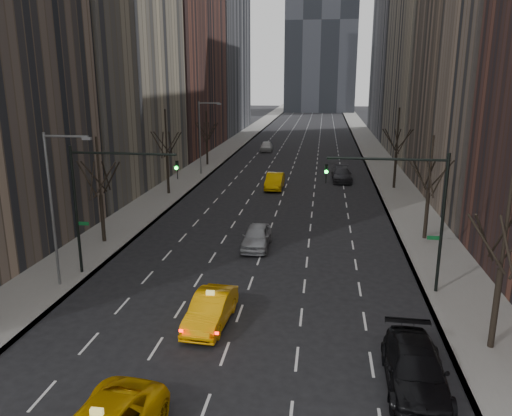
% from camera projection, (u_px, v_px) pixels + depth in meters
% --- Properties ---
extents(ground, '(400.00, 400.00, 0.00)m').
position_uv_depth(ground, '(204.00, 410.00, 18.70)').
color(ground, black).
rests_on(ground, ground).
extents(sidewalk_left, '(4.50, 320.00, 0.15)m').
position_uv_depth(sidewalk_left, '(229.00, 147.00, 87.32)').
color(sidewalk_left, slate).
rests_on(sidewalk_left, ground).
extents(sidewalk_right, '(4.50, 320.00, 0.15)m').
position_uv_depth(sidewalk_right, '(372.00, 150.00, 84.13)').
color(sidewalk_right, slate).
rests_on(sidewalk_right, ground).
extents(bld_left_far, '(14.00, 28.00, 44.00)m').
position_uv_depth(bld_left_far, '(166.00, 12.00, 79.08)').
color(bld_left_far, brown).
rests_on(bld_left_far, ground).
extents(tree_lw_b, '(3.36, 3.50, 7.82)m').
position_uv_depth(tree_lw_b, '(101.00, 195.00, 36.55)').
color(tree_lw_b, black).
rests_on(tree_lw_b, ground).
extents(tree_lw_c, '(3.36, 3.50, 8.74)m').
position_uv_depth(tree_lw_c, '(167.00, 157.00, 51.79)').
color(tree_lw_c, black).
rests_on(tree_lw_c, ground).
extents(tree_lw_d, '(3.36, 3.50, 7.36)m').
position_uv_depth(tree_lw_d, '(207.00, 140.00, 69.16)').
color(tree_lw_d, black).
rests_on(tree_lw_d, ground).
extents(tree_rw_a, '(3.36, 3.50, 8.28)m').
position_uv_depth(tree_rw_a, '(501.00, 270.00, 21.89)').
color(tree_rw_a, black).
rests_on(tree_rw_a, ground).
extents(tree_rw_b, '(3.36, 3.50, 7.82)m').
position_uv_depth(tree_rw_b, '(428.00, 192.00, 37.26)').
color(tree_rw_b, black).
rests_on(tree_rw_b, ground).
extents(tree_rw_c, '(3.36, 3.50, 8.74)m').
position_uv_depth(tree_rw_c, '(396.00, 153.00, 54.41)').
color(tree_rw_c, black).
rests_on(tree_rw_c, ground).
extents(traffic_mast_left, '(6.69, 0.39, 8.00)m').
position_uv_depth(traffic_mast_left, '(101.00, 190.00, 29.97)').
color(traffic_mast_left, black).
rests_on(traffic_mast_left, ground).
extents(traffic_mast_right, '(6.69, 0.39, 8.00)m').
position_uv_depth(traffic_mast_right, '(413.00, 200.00, 27.60)').
color(traffic_mast_right, black).
rests_on(traffic_mast_right, ground).
extents(streetlight_near, '(2.83, 0.22, 9.00)m').
position_uv_depth(streetlight_near, '(56.00, 195.00, 28.25)').
color(streetlight_near, slate).
rests_on(streetlight_near, ground).
extents(streetlight_far, '(2.83, 0.22, 9.00)m').
position_uv_depth(streetlight_far, '(203.00, 130.00, 61.77)').
color(streetlight_far, slate).
rests_on(streetlight_far, ground).
extents(taxi_sedan, '(2.03, 4.99, 1.61)m').
position_uv_depth(taxi_sedan, '(211.00, 310.00, 24.99)').
color(taxi_sedan, '#FFA605').
rests_on(taxi_sedan, ground).
extents(silver_sedan_ahead, '(1.94, 4.79, 1.63)m').
position_uv_depth(silver_sedan_ahead, '(257.00, 237.00, 36.30)').
color(silver_sedan_ahead, '#96989D').
rests_on(silver_sedan_ahead, ground).
extents(parked_suv_black, '(2.51, 5.86, 1.68)m').
position_uv_depth(parked_suv_black, '(415.00, 369.00, 19.84)').
color(parked_suv_black, black).
rests_on(parked_suv_black, ground).
extents(far_taxi, '(1.85, 5.23, 1.72)m').
position_uv_depth(far_taxi, '(275.00, 181.00, 55.34)').
color(far_taxi, '#E3A604').
rests_on(far_taxi, ground).
extents(far_suv_grey, '(2.44, 5.66, 1.62)m').
position_uv_depth(far_suv_grey, '(342.00, 174.00, 59.36)').
color(far_suv_grey, '#2A2A2F').
rests_on(far_suv_grey, ground).
extents(far_car_white, '(2.23, 4.94, 1.65)m').
position_uv_depth(far_car_white, '(266.00, 146.00, 83.04)').
color(far_car_white, silver).
rests_on(far_car_white, ground).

